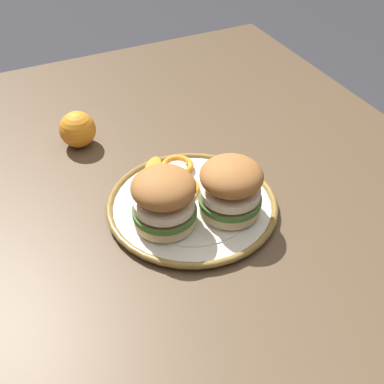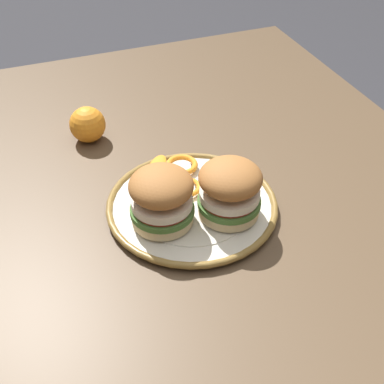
% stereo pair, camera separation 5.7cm
% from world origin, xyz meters
% --- Properties ---
extents(dining_table, '(1.50, 1.00, 0.72)m').
position_xyz_m(dining_table, '(0.00, 0.00, 0.64)').
color(dining_table, brown).
rests_on(dining_table, ground).
extents(dinner_plate, '(0.30, 0.30, 0.02)m').
position_xyz_m(dinner_plate, '(0.07, 0.03, 0.73)').
color(dinner_plate, silver).
rests_on(dinner_plate, dining_table).
extents(sandwich_half_left, '(0.12, 0.12, 0.10)m').
position_xyz_m(sandwich_half_left, '(0.02, -0.02, 0.79)').
color(sandwich_half_left, beige).
rests_on(sandwich_half_left, dinner_plate).
extents(sandwich_half_right, '(0.14, 0.14, 0.10)m').
position_xyz_m(sandwich_half_right, '(0.04, 0.09, 0.79)').
color(sandwich_half_right, beige).
rests_on(sandwich_half_right, dinner_plate).
extents(orange_peel_curled, '(0.05, 0.05, 0.01)m').
position_xyz_m(orange_peel_curled, '(0.10, 0.02, 0.74)').
color(orange_peel_curled, orange).
rests_on(orange_peel_curled, dinner_plate).
extents(orange_peel_strip_long, '(0.07, 0.06, 0.01)m').
position_xyz_m(orange_peel_strip_long, '(0.18, 0.05, 0.74)').
color(orange_peel_strip_long, orange).
rests_on(orange_peel_strip_long, dinner_plate).
extents(orange_peel_strip_short, '(0.05, 0.07, 0.01)m').
position_xyz_m(orange_peel_strip_short, '(0.12, 0.08, 0.74)').
color(orange_peel_strip_short, orange).
rests_on(orange_peel_strip_short, dinner_plate).
extents(orange_peel_small_curl, '(0.09, 0.09, 0.01)m').
position_xyz_m(orange_peel_small_curl, '(0.17, 0.01, 0.74)').
color(orange_peel_small_curl, orange).
rests_on(orange_peel_small_curl, dinner_plate).
extents(whole_orange, '(0.07, 0.07, 0.07)m').
position_xyz_m(whole_orange, '(0.35, 0.15, 0.76)').
color(whole_orange, orange).
rests_on(whole_orange, dining_table).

